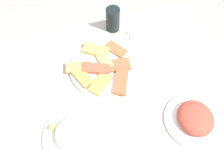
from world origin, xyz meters
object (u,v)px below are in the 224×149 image
at_px(salad_plate_greens, 74,135).
at_px(paper_napkin, 145,34).
at_px(soda_can, 113,19).
at_px(spoon, 147,36).
at_px(fork, 144,31).
at_px(pide_platter, 103,67).
at_px(dining_table, 117,96).
at_px(salad_plate_rice, 195,119).

relative_size(salad_plate_greens, paper_napkin, 2.11).
distance_m(soda_can, spoon, 0.18).
xyz_separation_m(paper_napkin, fork, (-0.00, -0.02, 0.00)).
bearing_deg(pide_platter, salad_plate_greens, 54.77).
relative_size(dining_table, salad_plate_greens, 4.32).
relative_size(dining_table, pide_platter, 3.23).
bearing_deg(salad_plate_rice, dining_table, -45.45).
bearing_deg(pide_platter, fork, -148.35).
height_order(soda_can, paper_napkin, soda_can).
xyz_separation_m(dining_table, salad_plate_greens, (0.22, 0.17, 0.12)).
xyz_separation_m(dining_table, paper_napkin, (-0.22, -0.24, 0.10)).
distance_m(salad_plate_greens, spoon, 0.59).
bearing_deg(paper_napkin, spoon, 90.00).
relative_size(soda_can, fork, 0.73).
bearing_deg(fork, pide_platter, 38.62).
distance_m(dining_table, salad_plate_rice, 0.36).
distance_m(salad_plate_rice, paper_napkin, 0.48).
bearing_deg(fork, spoon, 96.97).
height_order(soda_can, fork, soda_can).
xyz_separation_m(dining_table, pide_platter, (0.03, -0.10, 0.11)).
distance_m(dining_table, soda_can, 0.36).
distance_m(dining_table, pide_platter, 0.15).
bearing_deg(pide_platter, salad_plate_rice, 128.52).
distance_m(salad_plate_rice, soda_can, 0.58).
distance_m(dining_table, salad_plate_greens, 0.30).
relative_size(salad_plate_greens, salad_plate_rice, 1.03).
bearing_deg(soda_can, salad_plate_rice, 106.01).
xyz_separation_m(salad_plate_rice, paper_napkin, (0.02, -0.48, -0.02)).
bearing_deg(salad_plate_rice, pide_platter, -51.48).
xyz_separation_m(salad_plate_greens, soda_can, (-0.30, -0.49, 0.04)).
distance_m(salad_plate_greens, soda_can, 0.57).
xyz_separation_m(salad_plate_rice, spoon, (0.02, -0.46, -0.01)).
distance_m(pide_platter, salad_plate_rice, 0.44).
distance_m(dining_table, spoon, 0.33).
relative_size(pide_platter, spoon, 1.95).
bearing_deg(paper_napkin, salad_plate_rice, 92.44).
bearing_deg(salad_plate_greens, dining_table, -143.08).
distance_m(pide_platter, paper_napkin, 0.29).
xyz_separation_m(dining_table, salad_plate_rice, (-0.24, 0.24, 0.12)).
height_order(dining_table, fork, fork).
bearing_deg(soda_can, paper_napkin, 149.64).
distance_m(pide_platter, soda_can, 0.25).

